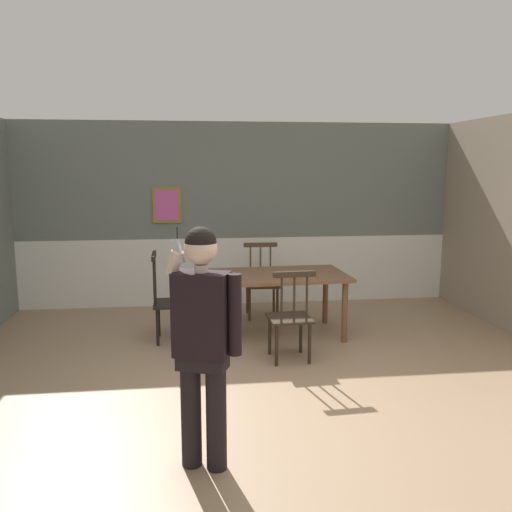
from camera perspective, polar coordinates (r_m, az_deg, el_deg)
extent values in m
plane|color=#9E7F60|center=(4.83, 2.13, -15.63)|extent=(7.89, 7.89, 0.00)
cube|color=slate|center=(7.93, -1.94, 8.06)|extent=(6.51, 0.12, 1.69)
cube|color=white|center=(8.09, -1.89, -1.51)|extent=(6.51, 0.14, 1.00)
cube|color=white|center=(7.98, -1.89, 1.98)|extent=(6.51, 0.05, 0.06)
cube|color=olive|center=(7.85, -9.47, 5.39)|extent=(0.41, 0.03, 0.52)
cube|color=#D457A5|center=(7.84, -9.48, 5.38)|extent=(0.33, 0.01, 0.44)
cube|color=brown|center=(6.47, 1.94, -2.09)|extent=(1.78, 1.06, 0.04)
cylinder|color=brown|center=(6.08, -4.52, -6.62)|extent=(0.07, 0.07, 0.73)
cylinder|color=brown|center=(6.39, 9.44, -5.92)|extent=(0.07, 0.07, 0.73)
cylinder|color=brown|center=(6.84, -5.08, -4.79)|extent=(0.07, 0.07, 0.73)
cylinder|color=brown|center=(7.11, 7.41, -4.27)|extent=(0.07, 0.07, 0.73)
cube|color=black|center=(6.42, -8.85, -5.01)|extent=(0.46, 0.46, 0.03)
cube|color=black|center=(6.31, -10.86, 0.01)|extent=(0.05, 0.45, 0.06)
cylinder|color=black|center=(6.49, -10.73, -2.10)|extent=(0.02, 0.02, 0.59)
cylinder|color=black|center=(6.36, -10.79, -2.34)|extent=(0.02, 0.02, 0.59)
cylinder|color=black|center=(6.22, -10.84, -2.60)|extent=(0.02, 0.02, 0.59)
cylinder|color=black|center=(6.66, -7.22, -6.53)|extent=(0.04, 0.04, 0.44)
cylinder|color=black|center=(6.31, -7.15, -7.44)|extent=(0.04, 0.04, 0.44)
cylinder|color=black|center=(6.66, -10.35, -6.60)|extent=(0.04, 0.04, 0.44)
cylinder|color=black|center=(6.31, -10.47, -7.51)|extent=(0.04, 0.04, 0.44)
cube|color=#513823|center=(7.34, 0.65, -3.03)|extent=(0.48, 0.48, 0.03)
cube|color=#513823|center=(7.46, 0.48, 1.20)|extent=(0.47, 0.05, 0.06)
cylinder|color=#513823|center=(7.52, 1.55, -0.56)|extent=(0.02, 0.02, 0.53)
cylinder|color=#513823|center=(7.50, 0.48, -0.58)|extent=(0.02, 0.02, 0.53)
cylinder|color=#513823|center=(7.49, -0.60, -0.60)|extent=(0.02, 0.02, 0.53)
cylinder|color=#513823|center=(7.24, 2.29, -5.13)|extent=(0.04, 0.04, 0.44)
cylinder|color=#513823|center=(7.20, -0.69, -5.21)|extent=(0.04, 0.04, 0.44)
cylinder|color=#513823|center=(7.60, 1.91, -4.42)|extent=(0.04, 0.04, 0.44)
cylinder|color=#513823|center=(7.56, -0.93, -4.48)|extent=(0.04, 0.04, 0.44)
cube|color=#2D2319|center=(5.74, 3.58, -6.65)|extent=(0.47, 0.47, 0.03)
cube|color=#2D2319|center=(5.43, 4.14, -1.96)|extent=(0.44, 0.06, 0.06)
cylinder|color=#2D2319|center=(5.45, 2.75, -4.46)|extent=(0.02, 0.02, 0.53)
cylinder|color=#2D2319|center=(5.48, 4.11, -4.39)|extent=(0.02, 0.02, 0.53)
cylinder|color=#2D2319|center=(5.51, 5.45, -4.32)|extent=(0.02, 0.02, 0.53)
cylinder|color=#2D2319|center=(5.94, 1.47, -8.45)|extent=(0.04, 0.04, 0.44)
cylinder|color=#2D2319|center=(6.02, 4.81, -8.24)|extent=(0.04, 0.04, 0.44)
cylinder|color=#2D2319|center=(5.61, 2.21, -9.55)|extent=(0.04, 0.04, 0.44)
cylinder|color=#2D2319|center=(5.69, 5.73, -9.30)|extent=(0.04, 0.04, 0.44)
cylinder|color=black|center=(3.78, -4.26, -16.41)|extent=(0.14, 0.14, 0.80)
cylinder|color=black|center=(3.84, -6.95, -16.05)|extent=(0.14, 0.14, 0.80)
cube|color=black|center=(3.66, -5.72, -10.98)|extent=(0.37, 0.29, 0.12)
cube|color=black|center=(3.56, -5.80, -6.23)|extent=(0.41, 0.32, 0.57)
cylinder|color=black|center=(3.49, -2.28, -6.29)|extent=(0.09, 0.09, 0.54)
cylinder|color=beige|center=(3.54, -8.67, -0.71)|extent=(0.15, 0.16, 0.19)
cylinder|color=beige|center=(3.49, -5.88, -1.34)|extent=(0.09, 0.09, 0.05)
sphere|color=beige|center=(3.47, -5.92, 0.84)|extent=(0.22, 0.22, 0.22)
sphere|color=black|center=(3.46, -5.93, 1.46)|extent=(0.21, 0.21, 0.21)
cube|color=#B7B7BC|center=(3.50, -8.38, 0.50)|extent=(0.10, 0.07, 0.17)
cylinder|color=black|center=(3.48, -8.42, 2.45)|extent=(0.01, 0.01, 0.08)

